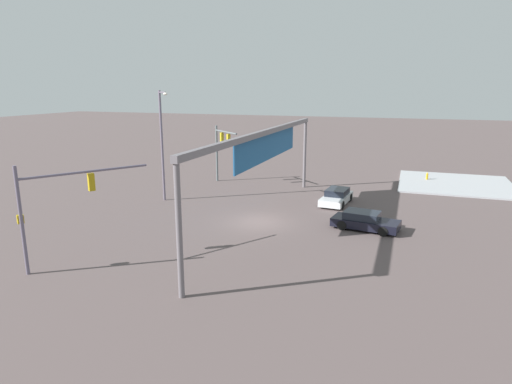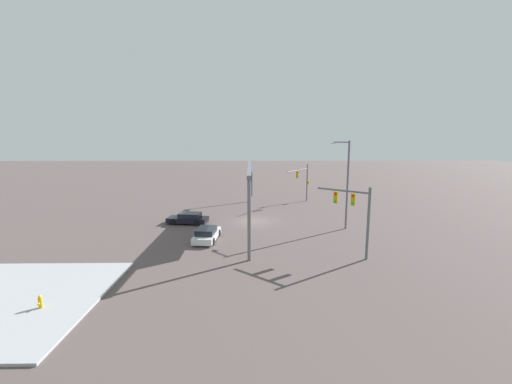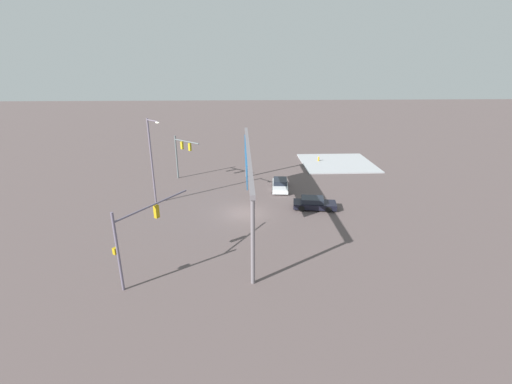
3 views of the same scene
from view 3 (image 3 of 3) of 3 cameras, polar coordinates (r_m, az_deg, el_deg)
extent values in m
plane|color=#564848|center=(35.28, -1.77, -3.45)|extent=(231.12, 231.12, 0.00)
cube|color=#A1A4A8|center=(54.27, 13.09, 4.66)|extent=(10.70, 10.51, 0.15)
cylinder|color=#596263|center=(46.40, -12.85, 5.56)|extent=(0.21, 0.21, 5.62)
cylinder|color=#596263|center=(44.23, -11.28, 8.09)|extent=(2.96, 3.40, 0.16)
cube|color=#B29C19|center=(45.06, -12.01, 7.47)|extent=(0.41, 0.41, 0.95)
cylinder|color=red|center=(45.10, -11.88, 7.88)|extent=(0.18, 0.19, 0.20)
cylinder|color=orange|center=(45.16, -11.86, 7.51)|extent=(0.18, 0.19, 0.20)
cylinder|color=green|center=(45.23, -11.83, 7.14)|extent=(0.18, 0.19, 0.20)
cube|color=#B29C19|center=(43.97, -10.77, 7.25)|extent=(0.41, 0.41, 0.95)
cylinder|color=red|center=(44.01, -10.64, 7.66)|extent=(0.18, 0.19, 0.20)
cylinder|color=orange|center=(44.07, -10.62, 7.28)|extent=(0.18, 0.19, 0.20)
cylinder|color=green|center=(44.14, -10.59, 6.90)|extent=(0.18, 0.19, 0.20)
cylinder|color=slate|center=(24.30, -21.64, -9.21)|extent=(0.18, 0.18, 5.63)
cylinder|color=slate|center=(25.33, -16.41, -2.00)|extent=(5.73, 3.76, 0.14)
cube|color=#AD8C12|center=(25.67, -15.97, -3.09)|extent=(0.41, 0.39, 0.95)
cylinder|color=red|center=(25.67, -16.28, -2.40)|extent=(0.20, 0.16, 0.20)
cylinder|color=orange|center=(25.78, -16.22, -3.02)|extent=(0.20, 0.16, 0.20)
cylinder|color=green|center=(25.90, -16.15, -3.63)|extent=(0.20, 0.16, 0.20)
cube|color=#AD8C12|center=(24.43, -22.01, -8.91)|extent=(0.38, 0.36, 0.44)
cylinder|color=slate|center=(37.98, -16.68, 4.69)|extent=(0.20, 0.20, 9.07)
cylinder|color=slate|center=(36.35, -16.62, 11.12)|extent=(1.36, 1.37, 0.12)
ellipsoid|color=silver|center=(35.60, -15.82, 10.86)|extent=(0.64, 0.64, 0.20)
cylinder|color=slate|center=(23.15, -0.52, -8.37)|extent=(0.28, 0.28, 6.18)
cylinder|color=slate|center=(45.67, -1.59, 6.20)|extent=(0.28, 0.28, 6.18)
cube|color=slate|center=(33.24, -1.28, 6.64)|extent=(24.39, 0.35, 0.35)
cube|color=#1A5388|center=(34.97, -1.68, 5.61)|extent=(13.18, 0.08, 2.13)
cube|color=black|center=(36.67, 9.56, -2.06)|extent=(2.49, 4.60, 0.55)
cube|color=black|center=(36.46, 9.20, -1.28)|extent=(1.96, 2.49, 0.50)
cylinder|color=black|center=(37.63, 11.54, -1.78)|extent=(0.31, 0.67, 0.64)
cylinder|color=black|center=(36.03, 11.78, -2.82)|extent=(0.31, 0.67, 0.64)
cylinder|color=black|center=(37.45, 7.42, -1.64)|extent=(0.31, 0.67, 0.64)
cylinder|color=black|center=(35.84, 7.46, -2.68)|extent=(0.31, 0.67, 0.64)
cube|color=silver|center=(41.75, 3.96, 0.99)|extent=(4.51, 2.21, 0.55)
cube|color=black|center=(41.83, 3.97, 1.78)|extent=(2.40, 1.79, 0.50)
cylinder|color=black|center=(40.54, 5.17, 0.18)|extent=(0.66, 0.28, 0.64)
cylinder|color=black|center=(40.51, 2.79, 0.22)|extent=(0.66, 0.28, 0.64)
cylinder|color=black|center=(43.09, 5.05, 1.41)|extent=(0.66, 0.28, 0.64)
cylinder|color=black|center=(43.06, 2.82, 1.45)|extent=(0.66, 0.28, 0.64)
cylinder|color=gold|center=(54.46, 10.20, 5.30)|extent=(0.22, 0.22, 0.55)
sphere|color=gold|center=(54.37, 10.22, 5.66)|extent=(0.18, 0.18, 0.18)
cylinder|color=gold|center=(54.60, 10.16, 5.38)|extent=(0.12, 0.10, 0.10)
camera|label=1|loc=(11.84, 58.54, -14.56)|focal=30.78mm
camera|label=2|loc=(67.54, -2.11, 15.83)|focal=22.20mm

